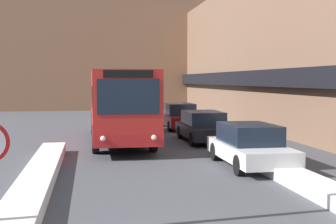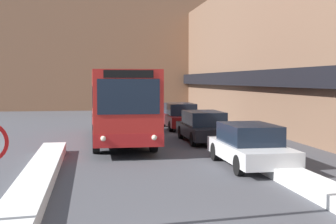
{
  "view_description": "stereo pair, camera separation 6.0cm",
  "coord_description": "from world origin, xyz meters",
  "px_view_note": "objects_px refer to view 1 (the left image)",
  "views": [
    {
      "loc": [
        -2.15,
        -6.37,
        2.93
      ],
      "look_at": [
        0.32,
        8.35,
        1.92
      ],
      "focal_mm": 50.0,
      "sensor_mm": 36.0,
      "label": 1
    },
    {
      "loc": [
        -2.09,
        -6.38,
        2.93
      ],
      "look_at": [
        0.32,
        8.35,
        1.92
      ],
      "focal_mm": 50.0,
      "sensor_mm": 36.0,
      "label": 2
    }
  ],
  "objects_px": {
    "city_bus": "(119,104)",
    "parked_car_middle": "(203,126)",
    "parked_car_front": "(249,145)",
    "parked_car_back": "(179,116)"
  },
  "relations": [
    {
      "from": "parked_car_middle",
      "to": "parked_car_back",
      "type": "distance_m",
      "value": 6.02
    },
    {
      "from": "parked_car_front",
      "to": "parked_car_back",
      "type": "distance_m",
      "value": 12.57
    },
    {
      "from": "parked_car_middle",
      "to": "parked_car_back",
      "type": "bearing_deg",
      "value": 90.0
    },
    {
      "from": "city_bus",
      "to": "parked_car_front",
      "type": "relative_size",
      "value": 2.4
    },
    {
      "from": "city_bus",
      "to": "parked_car_back",
      "type": "xyz_separation_m",
      "value": [
        3.97,
        5.47,
        -1.06
      ]
    },
    {
      "from": "parked_car_front",
      "to": "parked_car_back",
      "type": "xyz_separation_m",
      "value": [
        0.0,
        12.57,
        0.04
      ]
    },
    {
      "from": "city_bus",
      "to": "parked_car_middle",
      "type": "distance_m",
      "value": 4.15
    },
    {
      "from": "city_bus",
      "to": "parked_car_middle",
      "type": "bearing_deg",
      "value": -7.86
    },
    {
      "from": "parked_car_back",
      "to": "city_bus",
      "type": "bearing_deg",
      "value": -125.93
    },
    {
      "from": "parked_car_front",
      "to": "parked_car_back",
      "type": "bearing_deg",
      "value": 90.0
    }
  ]
}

